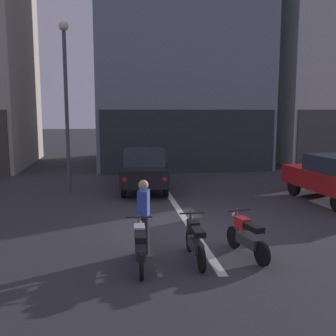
% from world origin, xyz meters
% --- Properties ---
extents(ground_plane, '(120.00, 120.00, 0.00)m').
position_xyz_m(ground_plane, '(0.00, 0.00, 0.00)').
color(ground_plane, '#333338').
extents(lane_centre_line, '(0.20, 18.00, 0.01)m').
position_xyz_m(lane_centre_line, '(0.00, 6.00, 0.00)').
color(lane_centre_line, silver).
rests_on(lane_centre_line, ground).
extents(building_mid_block, '(9.26, 8.98, 15.24)m').
position_xyz_m(building_mid_block, '(1.76, 14.09, 7.61)').
color(building_mid_block, gray).
rests_on(building_mid_block, ground).
extents(building_far_right, '(8.29, 7.88, 14.73)m').
position_xyz_m(building_far_right, '(11.78, 14.09, 7.35)').
color(building_far_right, silver).
rests_on(building_far_right, ground).
extents(car_black_crossing_near, '(2.08, 4.23, 1.64)m').
position_xyz_m(car_black_crossing_near, '(-0.82, 5.53, 0.89)').
color(car_black_crossing_near, black).
rests_on(car_black_crossing_near, ground).
extents(car_red_parked_kerbside, '(2.15, 4.25, 1.64)m').
position_xyz_m(car_red_parked_kerbside, '(5.56, 2.58, 0.89)').
color(car_red_parked_kerbside, black).
rests_on(car_red_parked_kerbside, ground).
extents(car_grey_down_street, '(2.23, 4.28, 1.64)m').
position_xyz_m(car_grey_down_street, '(1.03, 13.19, 0.89)').
color(car_grey_down_street, black).
rests_on(car_grey_down_street, ground).
extents(street_lamp, '(0.36, 0.36, 6.40)m').
position_xyz_m(street_lamp, '(-3.76, 5.45, 3.92)').
color(street_lamp, '#47474C').
rests_on(street_lamp, ground).
extents(motorcycle_white_row_leftmost, '(0.55, 1.67, 0.98)m').
position_xyz_m(motorcycle_white_row_leftmost, '(-1.56, -2.29, 0.46)').
color(motorcycle_white_row_leftmost, black).
rests_on(motorcycle_white_row_leftmost, ground).
extents(motorcycle_black_row_left_mid, '(0.55, 1.67, 0.98)m').
position_xyz_m(motorcycle_black_row_left_mid, '(-0.38, -2.12, 0.46)').
color(motorcycle_black_row_left_mid, black).
rests_on(motorcycle_black_row_left_mid, ground).
extents(motorcycle_red_row_centre, '(0.57, 1.64, 0.98)m').
position_xyz_m(motorcycle_red_row_centre, '(0.79, -2.01, 0.46)').
color(motorcycle_red_row_centre, black).
rests_on(motorcycle_red_row_centre, ground).
extents(person_by_motorcycles, '(0.31, 0.40, 1.67)m').
position_xyz_m(person_by_motorcycles, '(-1.42, -1.55, 0.86)').
color(person_by_motorcycles, '#23232D').
rests_on(person_by_motorcycles, ground).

